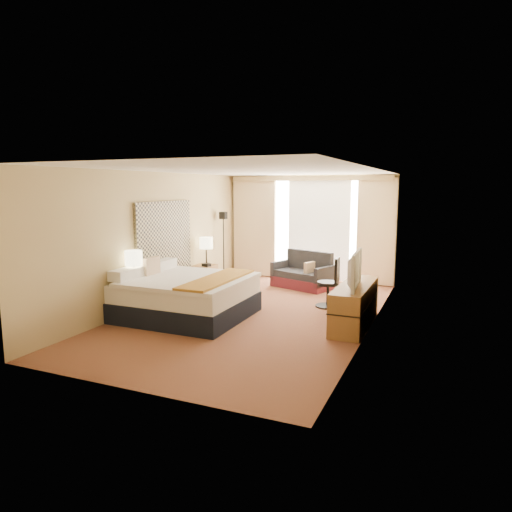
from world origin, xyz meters
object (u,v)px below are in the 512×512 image
at_px(nightstand_left, 135,302).
at_px(nightstand_right, 204,277).
at_px(desk_chair, 331,285).
at_px(bed, 186,296).
at_px(lamp_right, 206,244).
at_px(floor_lamp, 223,232).
at_px(lamp_left, 134,259).
at_px(television, 350,269).
at_px(media_dresser, 355,305).
at_px(loveseat, 303,276).

height_order(nightstand_left, nightstand_right, same).
xyz_separation_m(nightstand_right, desk_chair, (3.04, -0.44, 0.16)).
bearing_deg(bed, nightstand_left, -153.68).
bearing_deg(lamp_right, desk_chair, -9.53).
xyz_separation_m(nightstand_right, bed, (0.81, -2.10, 0.10)).
bearing_deg(floor_lamp, nightstand_left, -89.51).
bearing_deg(lamp_left, television, 11.50).
xyz_separation_m(bed, desk_chair, (2.23, 1.66, 0.06)).
bearing_deg(television, lamp_left, 97.14).
distance_m(nightstand_left, lamp_right, 2.68).
xyz_separation_m(nightstand_left, media_dresser, (3.70, 1.05, 0.07)).
bearing_deg(loveseat, bed, -91.91).
relative_size(bed, loveseat, 1.41).
height_order(floor_lamp, desk_chair, floor_lamp).
distance_m(nightstand_right, desk_chair, 3.08).
xyz_separation_m(nightstand_left, lamp_left, (-0.04, 0.05, 0.78)).
bearing_deg(nightstand_left, floor_lamp, 90.49).
distance_m(media_dresser, floor_lamp, 4.56).
distance_m(bed, lamp_right, 2.40).
height_order(loveseat, television, television).
bearing_deg(bed, nightstand_right, 111.06).
distance_m(bed, desk_chair, 2.78).
distance_m(nightstand_left, loveseat, 4.08).
relative_size(media_dresser, lamp_right, 2.84).
xyz_separation_m(loveseat, television, (1.62, -2.74, 0.72)).
height_order(desk_chair, lamp_left, lamp_left).
bearing_deg(lamp_left, media_dresser, 14.97).
distance_m(floor_lamp, television, 4.59).
relative_size(desk_chair, lamp_right, 1.54).
bearing_deg(nightstand_left, television, 12.38).
height_order(bed, floor_lamp, floor_lamp).
bearing_deg(bed, floor_lamp, 104.99).
xyz_separation_m(nightstand_right, loveseat, (2.03, 1.04, 0.00)).
distance_m(media_dresser, loveseat, 2.99).
relative_size(nightstand_right, floor_lamp, 0.32).
height_order(nightstand_right, bed, bed).
xyz_separation_m(desk_chair, lamp_left, (-3.08, -2.01, 0.62)).
bearing_deg(lamp_right, media_dresser, -22.39).
distance_m(nightstand_right, television, 4.09).
height_order(nightstand_left, television, television).
relative_size(nightstand_left, nightstand_right, 1.00).
distance_m(nightstand_left, television, 3.81).
height_order(lamp_left, lamp_right, lamp_left).
bearing_deg(media_dresser, television, -101.35).
relative_size(nightstand_left, television, 0.54).
bearing_deg(desk_chair, media_dresser, -60.79).
relative_size(loveseat, floor_lamp, 0.88).
relative_size(media_dresser, floor_lamp, 1.05).
distance_m(floor_lamp, lamp_left, 3.49).
bearing_deg(media_dresser, lamp_right, 157.61).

